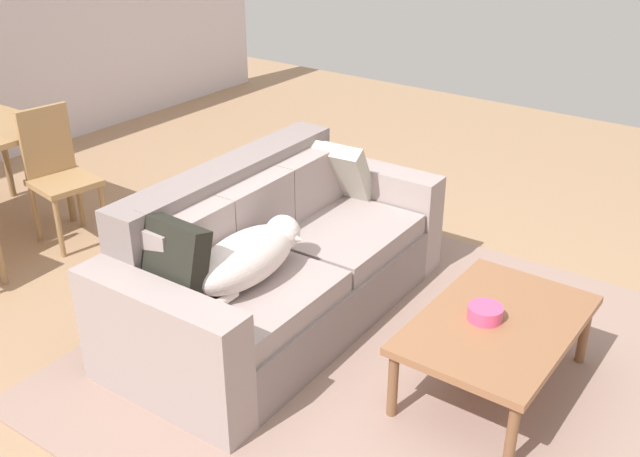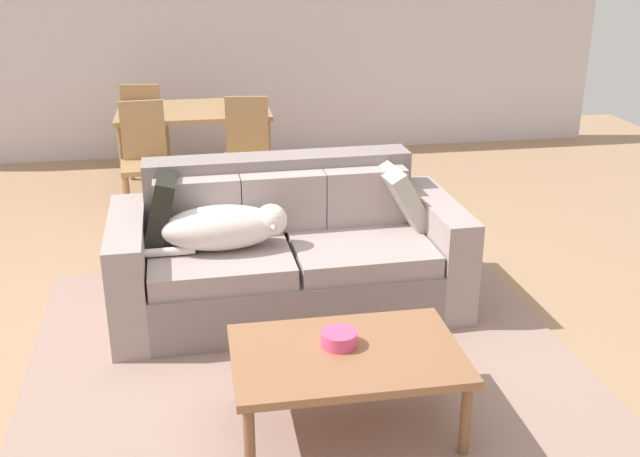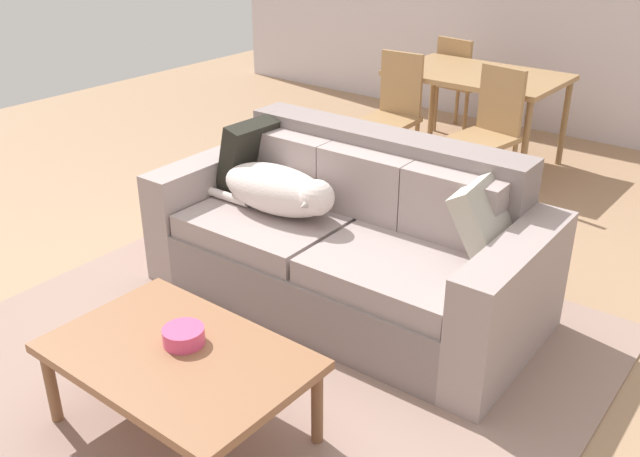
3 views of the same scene
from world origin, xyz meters
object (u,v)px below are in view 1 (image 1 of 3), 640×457
at_px(dog_on_left_cushion, 249,256).
at_px(dining_chair_near_right, 58,170).
at_px(coffee_table, 497,328).
at_px(bowl_on_coffee_table, 485,313).
at_px(throw_pillow_by_left_arm, 168,264).
at_px(throw_pillow_by_right_arm, 338,171).
at_px(couch, 274,264).

bearing_deg(dog_on_left_cushion, dining_chair_near_right, 80.62).
distance_m(dog_on_left_cushion, coffee_table, 1.29).
height_order(dog_on_left_cushion, bowl_on_coffee_table, dog_on_left_cushion).
bearing_deg(throw_pillow_by_left_arm, coffee_table, -57.84).
distance_m(dog_on_left_cushion, throw_pillow_by_right_arm, 1.15).
distance_m(couch, dog_on_left_cushion, 0.48).
bearing_deg(bowl_on_coffee_table, dining_chair_near_right, 93.29).
bearing_deg(dog_on_left_cushion, coffee_table, -69.24).
distance_m(throw_pillow_by_right_arm, bowl_on_coffee_table, 1.51).
height_order(dog_on_left_cushion, coffee_table, dog_on_left_cushion).
relative_size(throw_pillow_by_right_arm, bowl_on_coffee_table, 2.38).
relative_size(coffee_table, dining_chair_near_right, 1.12).
xyz_separation_m(throw_pillow_by_right_arm, coffee_table, (-0.64, -1.41, -0.29)).
relative_size(coffee_table, bowl_on_coffee_table, 6.18).
height_order(dog_on_left_cushion, throw_pillow_by_left_arm, throw_pillow_by_left_arm).
height_order(throw_pillow_by_left_arm, throw_pillow_by_right_arm, throw_pillow_by_left_arm).
bearing_deg(coffee_table, throw_pillow_by_left_arm, 122.16).
relative_size(throw_pillow_by_right_arm, coffee_table, 0.39).
bearing_deg(throw_pillow_by_right_arm, bowl_on_coffee_table, -116.34).
relative_size(couch, throw_pillow_by_left_arm, 4.89).
relative_size(throw_pillow_by_left_arm, bowl_on_coffee_table, 2.55).
xyz_separation_m(dog_on_left_cushion, coffee_table, (0.48, -1.18, -0.24)).
distance_m(throw_pillow_by_left_arm, dining_chair_near_right, 1.92).
bearing_deg(dog_on_left_cushion, throw_pillow_by_left_arm, 151.85).
bearing_deg(dining_chair_near_right, couch, -78.52).
bearing_deg(couch, dining_chair_near_right, 91.51).
height_order(couch, bowl_on_coffee_table, couch).
bearing_deg(throw_pillow_by_left_arm, bowl_on_coffee_table, -57.40).
height_order(couch, dog_on_left_cushion, couch).
bearing_deg(dining_chair_near_right, coffee_table, -77.81).
relative_size(dog_on_left_cushion, coffee_table, 0.81).
height_order(throw_pillow_by_left_arm, coffee_table, throw_pillow_by_left_arm).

